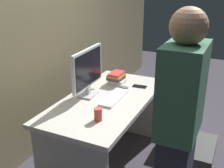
% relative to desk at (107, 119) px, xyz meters
% --- Properties ---
extents(ground_plane, '(9.00, 9.00, 0.00)m').
position_rel_desk_xyz_m(ground_plane, '(0.00, 0.00, -0.50)').
color(ground_plane, '#3D3842').
extents(wall_back, '(6.40, 0.10, 3.00)m').
position_rel_desk_xyz_m(wall_back, '(0.00, 0.83, 1.00)').
color(wall_back, '#8C7F5B').
rests_on(wall_back, ground).
extents(desk, '(1.46, 0.74, 0.72)m').
position_rel_desk_xyz_m(desk, '(0.00, 0.00, 0.00)').
color(desk, beige).
rests_on(desk, ground).
extents(office_chair, '(0.52, 0.52, 0.94)m').
position_rel_desk_xyz_m(office_chair, '(-0.07, -0.73, -0.07)').
color(office_chair, black).
rests_on(office_chair, ground).
extents(person_at_desk, '(0.40, 0.24, 1.64)m').
position_rel_desk_xyz_m(person_at_desk, '(-0.54, -0.78, 0.34)').
color(person_at_desk, '#262838').
rests_on(person_at_desk, ground).
extents(monitor, '(0.54, 0.15, 0.46)m').
position_rel_desk_xyz_m(monitor, '(-0.02, 0.19, 0.48)').
color(monitor, silver).
rests_on(monitor, desk).
extents(keyboard, '(0.43, 0.14, 0.02)m').
position_rel_desk_xyz_m(keyboard, '(0.02, -0.06, 0.23)').
color(keyboard, white).
rests_on(keyboard, desk).
extents(mouse, '(0.06, 0.10, 0.03)m').
position_rel_desk_xyz_m(mouse, '(0.31, -0.04, 0.24)').
color(mouse, white).
rests_on(mouse, desk).
extents(cup_near_keyboard, '(0.07, 0.07, 0.10)m').
position_rel_desk_xyz_m(cup_near_keyboard, '(-0.42, -0.13, 0.27)').
color(cup_near_keyboard, '#D84C3F').
rests_on(cup_near_keyboard, desk).
extents(book_stack, '(0.20, 0.18, 0.12)m').
position_rel_desk_xyz_m(book_stack, '(0.40, 0.08, 0.28)').
color(book_stack, beige).
rests_on(book_stack, desk).
extents(cell_phone, '(0.08, 0.15, 0.01)m').
position_rel_desk_xyz_m(cell_phone, '(0.40, -0.18, 0.22)').
color(cell_phone, black).
rests_on(cell_phone, desk).
extents(handbag, '(0.34, 0.14, 0.38)m').
position_rel_desk_xyz_m(handbag, '(0.55, -0.48, -0.36)').
color(handbag, maroon).
rests_on(handbag, ground).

